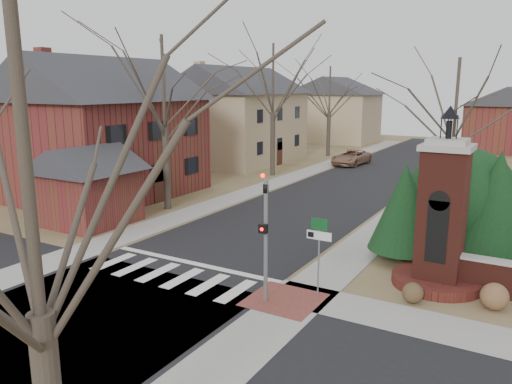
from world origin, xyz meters
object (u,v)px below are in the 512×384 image
Objects in this scene: pickup_truck at (351,157)px; distant_car at (442,151)px; traffic_signal_pole at (265,228)px; sign_post at (319,241)px; brick_gate_monument at (441,228)px.

distant_car is at bearing 59.50° from pickup_truck.
traffic_signal_pole is 1.64× the size of sign_post.
brick_gate_monument reaches higher than traffic_signal_pole.
traffic_signal_pole is 0.92× the size of pickup_truck.
sign_post is (1.29, 1.41, -0.64)m from traffic_signal_pole.
brick_gate_monument is at bearing 43.24° from traffic_signal_pole.
distant_car is at bearing 94.04° from sign_post.
pickup_truck is (-8.96, 28.42, -1.27)m from sign_post.
traffic_signal_pole is 2.02m from sign_post.
traffic_signal_pole is at bearing -136.76° from brick_gate_monument.
traffic_signal_pole is 30.86m from pickup_truck.
brick_gate_monument is (3.41, 3.01, 0.22)m from sign_post.
distant_car is (6.33, 8.83, -0.00)m from pickup_truck.
brick_gate_monument is 34.80m from distant_car.
brick_gate_monument reaches higher than distant_car.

